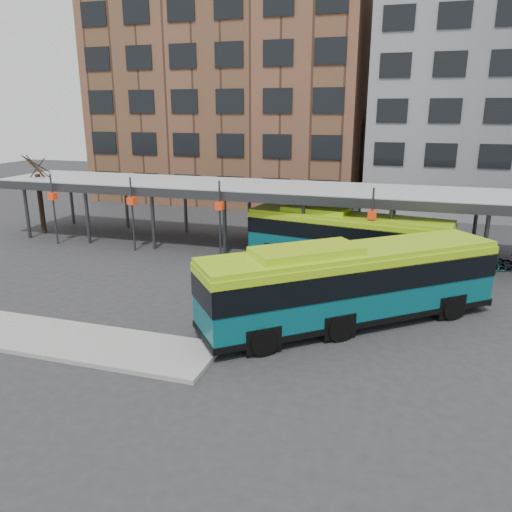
# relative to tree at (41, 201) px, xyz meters

# --- Properties ---
(ground) EXTENTS (120.00, 120.00, 0.00)m
(ground) POSITION_rel_tree_xyz_m (18.00, -12.00, -2.43)
(ground) COLOR #28282B
(ground) RESTS_ON ground
(boarding_island) EXTENTS (14.00, 3.00, 0.18)m
(boarding_island) POSITION_rel_tree_xyz_m (12.50, -15.00, -2.34)
(boarding_island) COLOR gray
(boarding_island) RESTS_ON ground
(canopy) EXTENTS (40.00, 6.53, 4.80)m
(canopy) POSITION_rel_tree_xyz_m (17.94, 0.87, 1.47)
(canopy) COLOR #999B9E
(canopy) RESTS_ON ground
(tree) EXTENTS (1.64, 1.64, 5.60)m
(tree) POSITION_rel_tree_xyz_m (0.00, 0.00, 0.00)
(tree) COLOR black
(tree) RESTS_ON ground
(building_brick) EXTENTS (26.00, 14.00, 22.00)m
(building_brick) POSITION_rel_tree_xyz_m (8.00, 20.00, 8.57)
(building_brick) COLOR brown
(building_brick) RESTS_ON ground
(bus_front) EXTENTS (11.95, 10.45, 3.62)m
(bus_front) POSITION_rel_tree_xyz_m (23.80, -9.86, -0.55)
(bus_front) COLOR #08525C
(bus_front) RESTS_ON ground
(bus_rear) EXTENTS (12.12, 4.51, 3.27)m
(bus_rear) POSITION_rel_tree_xyz_m (22.46, -1.07, -0.73)
(bus_rear) COLOR #08525C
(bus_rear) RESTS_ON ground
(bike_rack) EXTENTS (4.75, 1.54, 1.07)m
(bike_rack) POSITION_rel_tree_xyz_m (30.59, 0.02, -1.96)
(bike_rack) COLOR slate
(bike_rack) RESTS_ON ground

